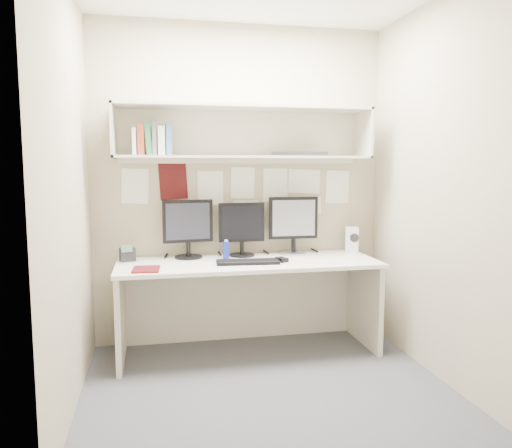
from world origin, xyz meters
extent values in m
cube|color=#434347|center=(0.00, 0.00, 0.00)|extent=(2.40, 2.00, 0.01)
cube|color=tan|center=(0.00, 1.00, 1.30)|extent=(2.40, 0.02, 2.60)
cube|color=tan|center=(0.00, -1.00, 1.30)|extent=(2.40, 0.02, 2.60)
cube|color=tan|center=(-1.20, 0.00, 1.30)|extent=(0.02, 2.00, 2.60)
cube|color=tan|center=(1.20, 0.00, 1.30)|extent=(0.02, 2.00, 2.60)
cube|color=silver|center=(0.00, 0.64, 0.71)|extent=(2.00, 0.70, 0.03)
cube|color=beige|center=(0.00, 0.97, 0.35)|extent=(1.96, 0.02, 0.70)
cube|color=beige|center=(0.00, 0.81, 1.53)|extent=(2.00, 0.38, 0.02)
cube|color=beige|center=(0.00, 0.81, 1.91)|extent=(2.00, 0.38, 0.02)
cube|color=beige|center=(0.00, 0.99, 1.72)|extent=(2.00, 0.02, 0.40)
cube|color=beige|center=(-0.99, 0.81, 1.72)|extent=(0.02, 0.38, 0.40)
cube|color=beige|center=(0.99, 0.81, 1.72)|extent=(0.02, 0.38, 0.40)
cylinder|color=black|center=(-0.45, 0.86, 0.74)|extent=(0.22, 0.22, 0.02)
cylinder|color=black|center=(-0.45, 0.86, 0.80)|extent=(0.04, 0.04, 0.11)
cube|color=black|center=(-0.45, 0.87, 1.02)|extent=(0.40, 0.08, 0.34)
cube|color=black|center=(-0.45, 0.85, 1.02)|extent=(0.35, 0.04, 0.29)
cylinder|color=black|center=(-0.01, 0.86, 0.74)|extent=(0.20, 0.20, 0.01)
cylinder|color=black|center=(-0.01, 0.86, 0.80)|extent=(0.03, 0.03, 0.10)
cube|color=black|center=(-0.01, 0.87, 1.01)|extent=(0.37, 0.04, 0.32)
cube|color=black|center=(-0.01, 0.85, 1.01)|extent=(0.33, 0.01, 0.27)
cylinder|color=#A5A5AA|center=(0.42, 0.86, 0.74)|extent=(0.22, 0.22, 0.02)
cylinder|color=black|center=(0.42, 0.86, 0.80)|extent=(0.04, 0.04, 0.11)
cube|color=black|center=(0.42, 0.87, 1.03)|extent=(0.41, 0.05, 0.35)
cube|color=#AEAFB3|center=(0.42, 0.85, 1.03)|extent=(0.36, 0.02, 0.30)
cube|color=black|center=(-0.02, 0.54, 0.74)|extent=(0.48, 0.20, 0.02)
cube|color=black|center=(0.24, 0.56, 0.75)|extent=(0.10, 0.12, 0.03)
cube|color=silver|center=(0.94, 0.87, 0.84)|extent=(0.14, 0.14, 0.22)
cylinder|color=black|center=(0.94, 0.81, 0.86)|extent=(0.07, 0.03, 0.08)
cylinder|color=navy|center=(-0.16, 0.75, 0.80)|extent=(0.05, 0.05, 0.14)
cylinder|color=white|center=(-0.16, 0.75, 0.88)|extent=(0.03, 0.03, 0.02)
cube|color=#540E13|center=(-0.77, 0.45, 0.74)|extent=(0.20, 0.24, 0.01)
cube|color=black|center=(-0.92, 0.82, 0.78)|extent=(0.13, 0.12, 0.10)
cube|color=#4C6659|center=(-0.92, 0.77, 0.84)|extent=(0.08, 0.03, 0.06)
cube|color=silver|center=(-0.84, 0.80, 1.64)|extent=(0.03, 0.16, 0.20)
cube|color=maroon|center=(-0.79, 0.80, 1.65)|extent=(0.05, 0.16, 0.22)
cube|color=#21643E|center=(-0.74, 0.80, 1.66)|extent=(0.04, 0.16, 0.25)
cube|color=#54555A|center=(-0.69, 0.80, 1.67)|extent=(0.03, 0.16, 0.27)
cube|color=silver|center=(-0.64, 0.80, 1.65)|extent=(0.05, 0.16, 0.22)
cube|color=#375E8A|center=(-0.58, 0.80, 1.66)|extent=(0.04, 0.16, 0.24)
cube|color=black|center=(0.45, 0.81, 1.56)|extent=(0.47, 0.26, 0.03)
camera|label=1|loc=(-0.71, -3.09, 1.47)|focal=35.00mm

